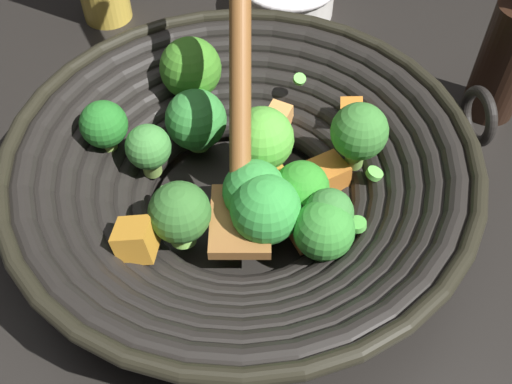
# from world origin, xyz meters

# --- Properties ---
(ground_plane) EXTENTS (4.00, 4.00, 0.00)m
(ground_plane) POSITION_xyz_m (0.00, 0.00, 0.00)
(ground_plane) COLOR black
(wok) EXTENTS (0.40, 0.43, 0.27)m
(wok) POSITION_xyz_m (-0.00, 0.00, 0.06)
(wok) COLOR black
(wok) RESTS_ON ground
(soy_sauce_bottle) EXTENTS (0.05, 0.05, 0.17)m
(soy_sauce_bottle) POSITION_xyz_m (-0.02, 0.30, 0.07)
(soy_sauce_bottle) COLOR black
(soy_sauce_bottle) RESTS_ON ground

